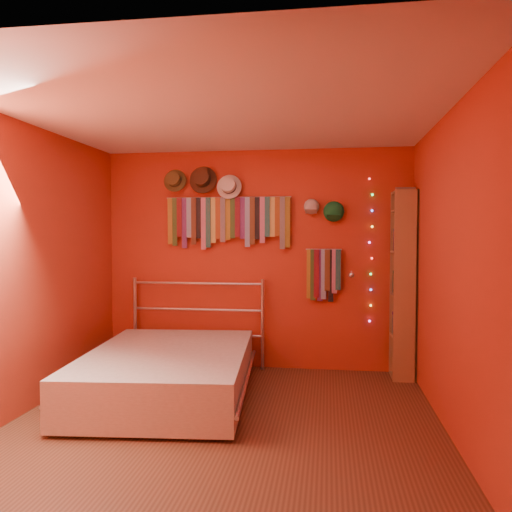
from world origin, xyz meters
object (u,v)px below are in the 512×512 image
at_px(tie_rack, 227,219).
at_px(reading_lamp, 351,275).
at_px(bed, 168,372).
at_px(bookshelf, 407,283).

distance_m(tie_rack, reading_lamp, 1.53).
bearing_deg(bed, reading_lamp, 24.03).
height_order(tie_rack, reading_lamp, tie_rack).
bearing_deg(bookshelf, tie_rack, 175.52).
bearing_deg(tie_rack, bed, -107.31).
distance_m(tie_rack, bed, 1.88).
height_order(tie_rack, bookshelf, bookshelf).
distance_m(reading_lamp, bed, 2.17).
xyz_separation_m(tie_rack, bed, (-0.35, -1.11, -1.48)).
height_order(bookshelf, bed, bookshelf).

